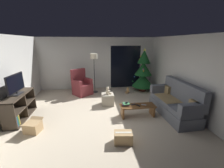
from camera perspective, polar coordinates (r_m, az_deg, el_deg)
ground_plane at (r=4.77m, az=-3.72°, el=-12.40°), size 7.00×7.00×0.00m
wall_back at (r=7.32m, az=-5.65°, el=8.04°), size 5.72×0.12×2.50m
wall_right at (r=5.32m, az=28.46°, el=3.04°), size 0.12×6.00×2.50m
patio_door_frame at (r=7.45m, az=5.26°, el=7.03°), size 1.60×0.02×2.20m
patio_door_glass at (r=7.44m, az=5.28°, el=6.63°), size 1.50×0.02×2.10m
couch at (r=5.10m, az=23.53°, el=-6.88°), size 0.83×1.96×1.08m
coffee_table at (r=4.73m, az=10.01°, el=-9.56°), size 1.10×0.40×0.37m
remote_graphite at (r=4.70m, az=8.50°, el=-7.88°), size 0.16×0.11×0.02m
remote_silver at (r=4.72m, az=12.36°, el=-7.97°), size 0.16×0.10×0.02m
remote_black at (r=4.65m, az=10.24°, el=-8.26°), size 0.10×0.16×0.02m
book_stack at (r=4.61m, az=5.50°, el=-7.90°), size 0.24×0.21×0.07m
cell_phone at (r=4.62m, az=5.68°, el=-7.41°), size 0.13×0.16×0.01m
christmas_tree at (r=7.01m, az=12.16°, el=4.43°), size 1.01×1.01×2.01m
armchair at (r=6.61m, az=-11.83°, el=-0.65°), size 0.96×0.96×1.13m
floor_lamp at (r=6.58m, az=-7.13°, el=9.32°), size 0.32×0.32×1.78m
media_shelf at (r=5.26m, az=-32.97°, el=-7.88°), size 0.40×1.40×0.79m
television at (r=5.07m, az=-33.62°, el=-0.07°), size 0.22×0.84×0.61m
ottoman at (r=5.48m, az=-1.71°, el=-6.02°), size 0.44×0.44×0.42m
teddy_bear_cream at (r=5.35m, az=-1.66°, el=-2.78°), size 0.21×0.22×0.29m
teddy_bear_honey_by_tree at (r=6.74m, az=6.15°, el=-2.59°), size 0.20×0.20×0.29m
cardboard_box_open_near_shelf at (r=4.47m, az=-28.62°, el=-14.61°), size 0.47×0.57×0.32m
cardboard_box_taped_mid_floor at (r=3.62m, az=4.41°, el=-20.22°), size 0.45×0.32×0.28m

